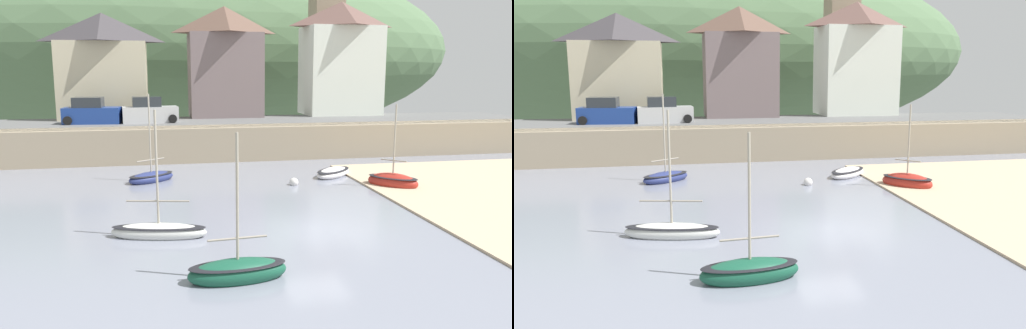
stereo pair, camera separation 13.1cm
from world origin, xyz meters
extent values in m
cube|color=gray|center=(0.00, 0.00, -0.03)|extent=(48.00, 40.00, 0.06)
cube|color=tan|center=(0.00, 17.00, 1.20)|extent=(48.00, 2.40, 2.40)
cube|color=#606060|center=(0.00, 20.70, 2.35)|extent=(48.00, 9.00, 0.10)
ellipsoid|color=#55744E|center=(-4.16, 55.20, 8.96)|extent=(80.00, 44.00, 25.60)
cube|color=beige|center=(-10.42, 25.20, 5.48)|extent=(6.91, 4.82, 6.16)
pyramid|color=#3E3A3E|center=(-10.42, 25.20, 9.70)|extent=(7.21, 5.12, 2.29)
cube|color=slate|center=(-0.45, 25.20, 5.88)|extent=(6.02, 4.75, 6.95)
pyramid|color=brown|center=(-0.45, 25.20, 10.46)|extent=(6.32, 5.05, 2.22)
cube|color=white|center=(9.93, 25.20, 6.23)|extent=(6.47, 4.76, 7.65)
pyramid|color=brown|center=(9.93, 25.20, 11.11)|extent=(6.77, 5.06, 2.12)
cube|color=gray|center=(9.86, 29.20, 8.17)|extent=(2.80, 2.80, 11.54)
ellipsoid|color=navy|center=(-6.64, 10.60, 0.20)|extent=(3.10, 2.68, 0.73)
ellipsoid|color=black|center=(-6.64, 10.60, 0.40)|extent=(3.04, 2.63, 0.12)
cylinder|color=#B2A893|center=(-6.64, 10.60, 2.79)|extent=(0.09, 0.09, 4.45)
cylinder|color=gray|center=(-6.64, 10.60, 1.26)|extent=(1.54, 1.09, 0.07)
ellipsoid|color=#18533C|center=(-3.87, -4.22, 0.24)|extent=(3.19, 1.39, 0.86)
ellipsoid|color=black|center=(-3.87, -4.22, 0.47)|extent=(3.13, 1.36, 0.12)
cylinder|color=#B2A893|center=(-3.87, -4.22, 2.61)|extent=(0.09, 0.09, 3.89)
cylinder|color=gray|center=(-3.87, -4.22, 1.33)|extent=(1.84, 0.22, 0.07)
ellipsoid|color=#A9291F|center=(6.42, 6.68, 0.27)|extent=(2.92, 2.93, 0.99)
ellipsoid|color=black|center=(6.42, 6.68, 0.54)|extent=(2.87, 2.87, 0.12)
cylinder|color=#B2A893|center=(6.42, 6.68, 2.65)|extent=(0.09, 0.09, 3.76)
cylinder|color=gray|center=(6.42, 6.68, 1.48)|extent=(1.07, 1.07, 0.07)
ellipsoid|color=white|center=(4.18, 10.07, 0.18)|extent=(3.21, 3.04, 0.67)
ellipsoid|color=black|center=(4.18, 10.07, 0.37)|extent=(3.15, 2.98, 0.12)
ellipsoid|color=silver|center=(-6.23, 0.35, 0.20)|extent=(3.82, 1.68, 0.73)
ellipsoid|color=black|center=(-6.23, 0.35, 0.40)|extent=(3.74, 1.65, 0.12)
cylinder|color=#B2A893|center=(-6.23, 0.35, 2.73)|extent=(0.09, 0.09, 4.33)
cylinder|color=gray|center=(-6.23, 0.35, 1.43)|extent=(2.37, 0.55, 0.07)
cube|color=navy|center=(-10.95, 20.70, 3.00)|extent=(4.22, 2.02, 1.20)
cube|color=#282D33|center=(-11.20, 20.70, 3.95)|extent=(2.21, 1.66, 0.80)
cylinder|color=black|center=(-9.30, 21.50, 2.72)|extent=(0.64, 0.22, 0.64)
cylinder|color=black|center=(-9.30, 19.90, 2.72)|extent=(0.64, 0.22, 0.64)
cylinder|color=black|center=(-12.60, 21.50, 2.72)|extent=(0.64, 0.22, 0.64)
cylinder|color=black|center=(-12.60, 19.90, 2.72)|extent=(0.64, 0.22, 0.64)
cube|color=#BCBEC0|center=(-6.73, 20.70, 3.00)|extent=(4.23, 2.05, 1.20)
cube|color=#282D33|center=(-6.98, 20.70, 3.95)|extent=(2.22, 1.68, 0.80)
cylinder|color=black|center=(-5.08, 21.50, 2.72)|extent=(0.64, 0.22, 0.64)
cylinder|color=black|center=(-5.08, 19.90, 2.72)|extent=(0.64, 0.22, 0.64)
cylinder|color=black|center=(-8.38, 21.50, 2.72)|extent=(0.64, 0.22, 0.64)
cylinder|color=black|center=(-8.38, 19.90, 2.72)|extent=(0.64, 0.22, 0.64)
sphere|color=silver|center=(1.21, 8.15, 0.15)|extent=(0.51, 0.51, 0.51)
camera|label=1|loc=(-6.07, -18.81, 6.35)|focal=35.82mm
camera|label=2|loc=(-5.94, -18.84, 6.35)|focal=35.82mm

